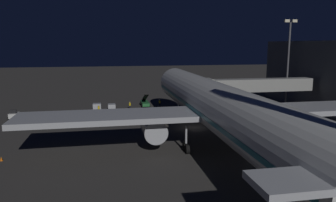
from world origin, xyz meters
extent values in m
plane|color=#383533|center=(0.00, 0.00, 0.00)|extent=(320.00, 320.00, 0.00)
cylinder|color=silver|center=(0.00, 11.71, 6.02)|extent=(6.11, 53.24, 6.11)
sphere|color=silver|center=(0.00, -14.91, 6.02)|extent=(5.98, 5.98, 5.98)
cube|color=#146670|center=(0.00, 11.71, 5.56)|extent=(6.17, 51.11, 0.50)
cube|color=black|center=(0.00, -13.08, 7.09)|extent=(3.36, 1.40, 0.90)
cube|color=#B7BABF|center=(0.00, 11.21, 4.95)|extent=(51.30, 7.00, 0.70)
cylinder|color=#B7BABF|center=(-8.24, 10.21, 2.93)|extent=(3.05, 5.43, 3.05)
cylinder|color=black|center=(-8.24, 7.50, 2.93)|extent=(2.59, 0.15, 2.59)
cylinder|color=#B7BABF|center=(8.24, 10.21, 2.93)|extent=(3.05, 5.43, 3.05)
cylinder|color=black|center=(8.24, 7.50, 2.93)|extent=(2.59, 0.15, 2.59)
cylinder|color=#B7BABF|center=(0.00, -11.41, 2.38)|extent=(0.28, 0.28, 2.37)
cylinder|color=black|center=(0.00, -11.41, 0.60)|extent=(0.45, 1.20, 1.20)
cylinder|color=#B7BABF|center=(-4.20, 12.21, 2.38)|extent=(0.28, 0.28, 2.37)
cylinder|color=black|center=(-4.20, 11.56, 0.60)|extent=(0.45, 1.20, 1.20)
cylinder|color=black|center=(-4.20, 12.86, 0.60)|extent=(0.45, 1.20, 1.20)
cylinder|color=#B7BABF|center=(4.20, 12.21, 2.38)|extent=(0.28, 0.28, 2.37)
cylinder|color=black|center=(4.20, 11.56, 0.60)|extent=(0.45, 1.20, 1.20)
cylinder|color=black|center=(4.20, 12.86, 0.60)|extent=(0.45, 1.20, 1.20)
cube|color=#9E9E99|center=(-15.36, -7.47, 6.02)|extent=(22.51, 2.60, 2.50)
cube|color=#9E9E99|center=(-4.10, -7.47, 6.02)|extent=(3.20, 3.40, 3.00)
cube|color=black|center=(-2.70, -7.47, 6.02)|extent=(0.70, 3.20, 2.70)
cylinder|color=#B7BABF|center=(-5.10, -7.47, 2.39)|extent=(0.56, 0.56, 4.77)
cylinder|color=black|center=(-5.70, -7.47, 0.30)|extent=(0.25, 0.60, 0.60)
cylinder|color=black|center=(-4.50, -7.47, 0.30)|extent=(0.25, 0.60, 0.60)
cylinder|color=#59595E|center=(-25.50, -13.91, 9.40)|extent=(0.40, 0.40, 18.80)
cube|color=#F9EFC6|center=(-26.40, -13.91, 19.05)|extent=(1.10, 0.50, 0.60)
cube|color=#F9EFC6|center=(-24.60, -13.91, 19.05)|extent=(1.10, 0.50, 0.60)
cube|color=#287038|center=(5.81, -20.58, 0.70)|extent=(1.60, 4.90, 0.70)
cube|color=black|center=(5.81, -20.58, 1.95)|extent=(0.90, 8.36, 3.05)
cylinder|color=black|center=(4.95, -22.30, 0.35)|extent=(0.24, 0.70, 0.70)
cylinder|color=black|center=(6.67, -22.30, 0.35)|extent=(0.24, 0.70, 0.70)
cylinder|color=black|center=(4.95, -18.87, 0.35)|extent=(0.24, 0.70, 0.70)
cylinder|color=black|center=(6.67, -18.87, 0.35)|extent=(0.24, 0.70, 0.70)
cube|color=silver|center=(31.69, -12.04, 0.80)|extent=(1.50, 2.28, 0.90)
cube|color=black|center=(31.69, -11.70, 1.60)|extent=(1.20, 0.20, 0.70)
cylinder|color=black|center=(30.88, -12.83, 0.35)|extent=(0.24, 0.70, 0.70)
cylinder|color=black|center=(32.50, -12.83, 0.35)|extent=(0.24, 0.70, 0.70)
cylinder|color=black|center=(30.88, -11.24, 0.35)|extent=(0.24, 0.70, 0.70)
cylinder|color=black|center=(32.50, -11.24, 0.35)|extent=(0.24, 0.70, 0.70)
cube|color=#B7BABF|center=(16.51, -18.32, 0.70)|extent=(1.71, 1.69, 1.40)
cube|color=#B7BABF|center=(13.37, -16.76, 0.74)|extent=(1.55, 1.76, 1.47)
cylinder|color=black|center=(9.48, -17.35, 0.45)|extent=(0.28, 0.28, 0.89)
cylinder|color=yellow|center=(9.48, -17.35, 1.17)|extent=(0.40, 0.40, 0.55)
sphere|color=tan|center=(9.48, -17.35, 1.56)|extent=(0.24, 0.24, 0.24)
sphere|color=yellow|center=(9.48, -17.35, 1.61)|extent=(0.23, 0.23, 0.23)
cylinder|color=black|center=(16.05, -14.79, 0.41)|extent=(0.28, 0.28, 0.82)
cylinder|color=yellow|center=(16.05, -14.79, 1.15)|extent=(0.40, 0.40, 0.66)
sphere|color=tan|center=(16.05, -14.79, 1.60)|extent=(0.24, 0.24, 0.24)
sphere|color=white|center=(16.05, -14.79, 1.65)|extent=(0.23, 0.23, 0.23)
cylinder|color=black|center=(2.67, -18.84, 0.44)|extent=(0.28, 0.28, 0.89)
cylinder|color=yellow|center=(2.67, -18.84, 1.22)|extent=(0.40, 0.40, 0.66)
sphere|color=tan|center=(2.67, -18.84, 1.67)|extent=(0.24, 0.24, 0.24)
sphere|color=white|center=(2.67, -18.84, 1.72)|extent=(0.23, 0.23, 0.23)
cone|color=orange|center=(-2.20, -16.91, 0.28)|extent=(0.36, 0.36, 0.55)
cone|color=orange|center=(2.20, -16.91, 0.28)|extent=(0.36, 0.36, 0.55)
cone|color=orange|center=(27.15, 11.21, 0.28)|extent=(0.36, 0.36, 0.55)
camera|label=1|loc=(14.11, 51.75, 14.03)|focal=34.42mm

